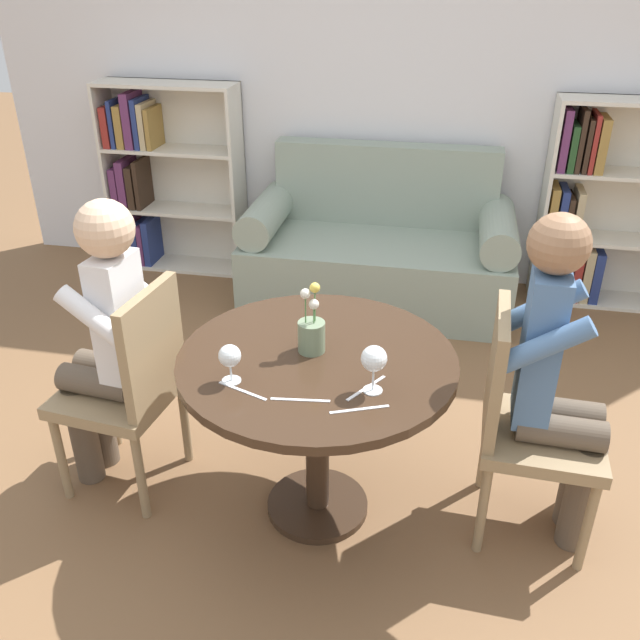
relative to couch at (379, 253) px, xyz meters
name	(u,v)px	position (x,y,z in m)	size (l,w,h in m)	color
ground_plane	(318,507)	(0.00, -1.91, -0.31)	(16.00, 16.00, 0.00)	brown
back_wall	(394,67)	(0.00, 0.43, 1.04)	(5.20, 0.05, 2.70)	silver
round_table	(317,388)	(0.00, -1.91, 0.27)	(0.99, 0.99, 0.71)	#382619
couch	(379,253)	(0.00, 0.00, 0.00)	(1.62, 0.80, 0.92)	gray
bookshelf_left	(159,178)	(-1.53, 0.27, 0.31)	(0.91, 0.28, 1.24)	silver
bookshelf_right	(598,212)	(1.29, 0.27, 0.26)	(0.91, 0.28, 1.24)	silver
chair_left	(131,382)	(-0.74, -1.90, 0.18)	(0.46, 0.46, 0.90)	#937A56
chair_right	(524,418)	(0.74, -1.83, 0.18)	(0.44, 0.44, 0.90)	#937A56
person_left	(106,341)	(-0.82, -1.88, 0.35)	(0.44, 0.37, 1.22)	brown
person_right	(558,381)	(0.83, -1.84, 0.35)	(0.43, 0.35, 1.26)	brown
wine_glass_left	(230,357)	(-0.25, -2.12, 0.49)	(0.07, 0.07, 0.14)	white
wine_glass_right	(374,360)	(0.22, -2.08, 0.51)	(0.08, 0.08, 0.16)	white
flower_vase	(311,332)	(-0.03, -1.88, 0.47)	(0.10, 0.10, 0.26)	gray
knife_left_setting	(300,400)	(0.00, -2.18, 0.40)	(0.19, 0.03, 0.00)	silver
fork_left_setting	(243,391)	(-0.19, -2.17, 0.40)	(0.18, 0.08, 0.00)	silver
knife_right_setting	(366,388)	(0.20, -2.07, 0.40)	(0.11, 0.17, 0.00)	silver
fork_right_setting	(360,409)	(0.19, -2.19, 0.40)	(0.18, 0.08, 0.00)	silver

